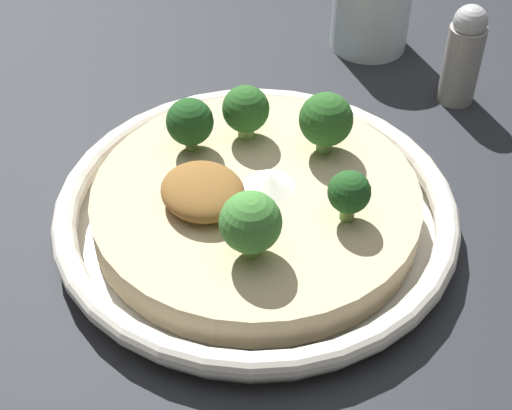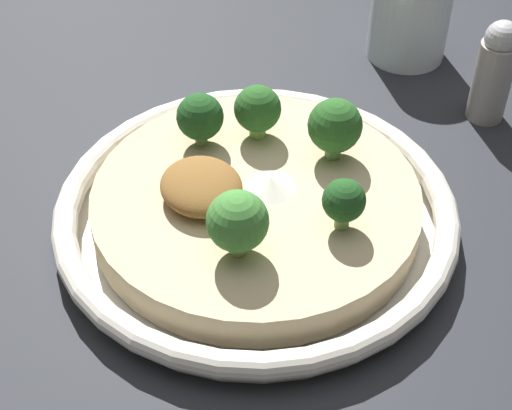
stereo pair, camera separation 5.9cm
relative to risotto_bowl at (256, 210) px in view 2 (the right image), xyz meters
The scene contains 11 objects.
ground_plane 0.02m from the risotto_bowl, ahead, with size 6.00×6.00×0.00m, color #23262B.
risotto_bowl is the anchor object (origin of this frame).
cheese_sprinkle 0.03m from the risotto_bowl, 76.64° to the left, with size 0.04×0.04×0.01m.
crispy_onion_garnish 0.05m from the risotto_bowl, 105.11° to the right, with size 0.07×0.06×0.02m.
broccoli_back 0.09m from the risotto_bowl, 100.57° to the left, with size 0.04×0.04×0.05m.
broccoli_right 0.08m from the risotto_bowl, 35.56° to the right, with size 0.04×0.04×0.05m.
broccoli_left 0.08m from the risotto_bowl, 167.65° to the right, with size 0.04×0.04×0.04m.
broccoli_back_right 0.08m from the risotto_bowl, 34.22° to the left, with size 0.03×0.03×0.04m.
broccoli_back_left 0.08m from the risotto_bowl, 154.46° to the left, with size 0.04×0.04×0.04m.
drinking_glass 0.29m from the risotto_bowl, 124.49° to the left, with size 0.08×0.08×0.10m.
pepper_shaker 0.25m from the risotto_bowl, 100.30° to the left, with size 0.03×0.03×0.10m.
Camera 2 is at (0.39, -0.18, 0.42)m, focal length 55.00 mm.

